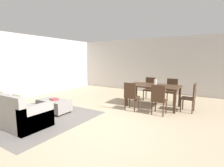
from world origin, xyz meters
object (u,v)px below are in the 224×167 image
at_px(dining_chair_far_left, 150,87).
at_px(dining_chair_far_right, 171,89).
at_px(dining_chair_near_left, 131,95).
at_px(book_on_ottoman, 54,99).
at_px(ottoman_table, 54,105).
at_px(vase_centerpiece, 155,82).
at_px(dining_chair_near_right, 159,98).
at_px(dining_chair_head_east, 191,96).
at_px(couch, 11,112).
at_px(dining_table, 153,87).

height_order(dining_chair_far_left, dining_chair_far_right, same).
height_order(dining_chair_near_left, book_on_ottoman, dining_chair_near_left).
distance_m(ottoman_table, vase_centerpiece, 3.45).
height_order(dining_chair_near_right, dining_chair_far_left, same).
bearing_deg(dining_chair_near_left, dining_chair_head_east, 26.59).
relative_size(dining_chair_near_right, dining_chair_head_east, 1.00).
relative_size(couch, dining_chair_head_east, 2.35).
xyz_separation_m(ottoman_table, dining_chair_far_right, (2.88, 3.15, 0.29)).
bearing_deg(dining_chair_near_right, vase_centerpiece, 114.06).
relative_size(dining_chair_far_left, book_on_ottoman, 3.54).
bearing_deg(ottoman_table, dining_table, 43.22).
height_order(dining_chair_near_right, dining_chair_far_right, same).
bearing_deg(dining_chair_far_right, dining_table, -117.22).
bearing_deg(dining_chair_near_left, dining_chair_far_right, 62.67).
height_order(dining_chair_far_left, dining_chair_head_east, same).
bearing_deg(dining_chair_far_left, dining_chair_near_left, -91.36).
xyz_separation_m(couch, book_on_ottoman, (0.24, 1.19, 0.13)).
bearing_deg(book_on_ottoman, dining_chair_near_right, 27.14).
bearing_deg(couch, dining_chair_far_right, 54.49).
height_order(ottoman_table, dining_chair_head_east, dining_chair_head_east).
relative_size(couch, vase_centerpiece, 10.28).
xyz_separation_m(dining_chair_near_left, book_on_ottoman, (-1.96, -1.43, -0.10)).
bearing_deg(dining_table, dining_chair_far_right, 62.78).
bearing_deg(dining_chair_near_right, couch, -139.45).
bearing_deg(dining_chair_far_right, vase_centerpiece, -112.62).
height_order(vase_centerpiece, book_on_ottoman, vase_centerpiece).
xyz_separation_m(ottoman_table, dining_chair_head_east, (3.66, 2.26, 0.29)).
height_order(dining_chair_near_right, vase_centerpiece, vase_centerpiece).
distance_m(ottoman_table, dining_chair_near_right, 3.24).
bearing_deg(dining_chair_far_left, dining_chair_near_right, -63.09).
bearing_deg(couch, ottoman_table, 79.65).
bearing_deg(dining_table, vase_centerpiece, -11.89).
bearing_deg(dining_chair_far_left, dining_chair_far_right, 1.23).
relative_size(dining_chair_near_right, vase_centerpiece, 4.38).
height_order(ottoman_table, book_on_ottoman, book_on_ottoman).
distance_m(dining_table, dining_chair_near_right, 0.95).
bearing_deg(couch, book_on_ottoman, 78.49).
xyz_separation_m(couch, dining_chair_head_east, (3.88, 3.45, 0.23)).
distance_m(couch, ottoman_table, 1.21).
xyz_separation_m(dining_chair_near_left, dining_chair_near_right, (0.89, 0.03, 0.00)).
distance_m(couch, dining_chair_far_right, 5.33).
height_order(dining_table, book_on_ottoman, dining_table).
xyz_separation_m(dining_chair_far_right, dining_chair_head_east, (0.78, -0.88, 0.00)).
xyz_separation_m(couch, vase_centerpiece, (2.73, 3.46, 0.57)).
bearing_deg(vase_centerpiece, ottoman_table, -137.87).
bearing_deg(book_on_ottoman, dining_table, 43.56).
bearing_deg(dining_chair_far_right, dining_chair_near_left, -117.33).
distance_m(dining_table, dining_chair_near_left, 0.98).
relative_size(couch, dining_chair_far_right, 2.35).
relative_size(dining_table, dining_chair_far_left, 1.92).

